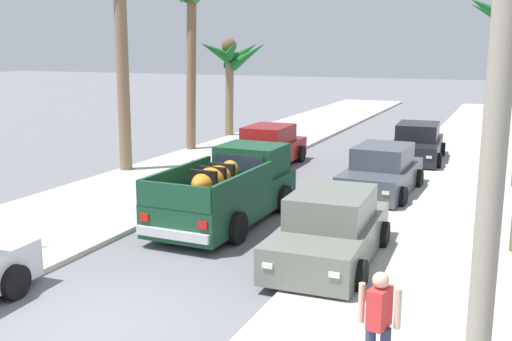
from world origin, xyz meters
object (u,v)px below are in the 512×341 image
object	(u,v)px
car_left_near	(417,144)
car_right_mid	(268,147)
utility_pole	(499,95)
car_left_far	(382,172)
pickup_truck	(229,191)
palm_tree_left_back	(231,58)
car_right_near	(330,230)
pedestrian	(379,320)
palm_tree_right_fore	(191,3)

from	to	relation	value
car_left_near	car_right_mid	xyz separation A→B (m)	(-5.09, -3.03, 0.00)
utility_pole	car_left_far	bearing A→B (deg)	106.51
pickup_truck	car_left_far	world-z (taller)	pickup_truck
car_left_far	palm_tree_left_back	xyz separation A→B (m)	(-9.46, 9.09, 3.20)
car_left_near	car_right_near	bearing A→B (deg)	-89.67
pickup_truck	car_left_near	world-z (taller)	pickup_truck
car_left_near	car_right_near	size ratio (longest dim) A/B	1.01
pickup_truck	car_right_mid	world-z (taller)	pickup_truck
car_left_far	palm_tree_left_back	bearing A→B (deg)	136.16
car_left_near	palm_tree_left_back	world-z (taller)	palm_tree_left_back
car_right_mid	utility_pole	world-z (taller)	utility_pole
pickup_truck	palm_tree_left_back	distance (m)	15.19
pickup_truck	pedestrian	world-z (taller)	pickup_truck
car_right_near	car_right_mid	bearing A→B (deg)	119.44
car_right_mid	palm_tree_left_back	distance (m)	8.35
car_left_near	car_left_far	xyz separation A→B (m)	(-0.17, -5.88, 0.00)
car_left_far	palm_tree_right_fore	xyz separation A→B (m)	(-9.18, 4.70, 5.52)
pickup_truck	palm_tree_right_fore	world-z (taller)	palm_tree_right_fore
palm_tree_right_fore	pedestrian	size ratio (longest dim) A/B	4.94
pickup_truck	pedestrian	size ratio (longest dim) A/B	3.29
palm_tree_right_fore	palm_tree_left_back	xyz separation A→B (m)	(-0.28, 4.38, -2.32)
car_left_near	palm_tree_right_fore	world-z (taller)	palm_tree_right_fore
car_right_mid	car_left_near	bearing A→B (deg)	30.72
car_right_mid	utility_pole	xyz separation A→B (m)	(8.32, -14.33, 3.29)
car_right_near	palm_tree_left_back	world-z (taller)	palm_tree_left_back
car_right_mid	palm_tree_left_back	world-z (taller)	palm_tree_left_back
pickup_truck	utility_pole	distance (m)	10.14
pickup_truck	car_left_far	distance (m)	5.31
car_right_mid	pedestrian	distance (m)	15.07
car_right_near	car_left_near	bearing A→B (deg)	90.33
palm_tree_left_back	pedestrian	bearing A→B (deg)	-59.33
palm_tree_left_back	palm_tree_right_fore	bearing A→B (deg)	-86.35
car_right_near	car_left_far	xyz separation A→B (m)	(-0.24, 6.29, 0.00)
car_right_mid	palm_tree_left_back	bearing A→B (deg)	126.07
pickup_truck	palm_tree_right_fore	xyz separation A→B (m)	(-6.13, 9.04, 5.42)
car_right_mid	palm_tree_left_back	size ratio (longest dim) A/B	0.87
car_right_mid	pedestrian	xyz separation A→B (m)	(7.06, -13.32, 0.20)
car_right_mid	pedestrian	world-z (taller)	pedestrian
utility_pole	pedestrian	distance (m)	3.49
car_left_far	palm_tree_left_back	distance (m)	13.51
palm_tree_right_fore	utility_pole	distance (m)	20.62
car_left_far	pedestrian	world-z (taller)	pedestrian
pickup_truck	car_right_near	world-z (taller)	pickup_truck
car_left_far	pedestrian	bearing A→B (deg)	-78.48
palm_tree_left_back	utility_pole	distance (m)	24.26
pickup_truck	palm_tree_left_back	bearing A→B (deg)	115.51
pickup_truck	pedestrian	distance (m)	8.03
car_left_near	utility_pole	bearing A→B (deg)	-79.44
pickup_truck	palm_tree_right_fore	bearing A→B (deg)	124.12
palm_tree_right_fore	pedestrian	xyz separation A→B (m)	(11.32, -15.17, -5.32)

